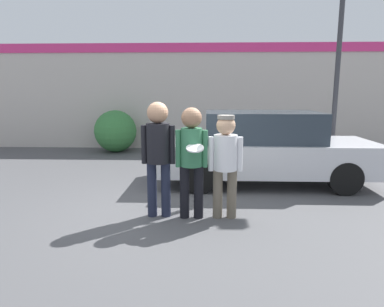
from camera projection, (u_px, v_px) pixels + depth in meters
ground_plane at (171, 213)px, 5.62m from camera, size 56.00×56.00×0.00m
storefront_building at (190, 96)px, 11.74m from camera, size 24.00×0.22×3.55m
person_left at (158, 148)px, 5.29m from camera, size 0.53×0.36×1.81m
person_middle_with_frisbee at (192, 153)px, 5.23m from camera, size 0.50×0.53×1.73m
person_right at (225, 157)px, 5.25m from camera, size 0.53×0.36×1.62m
parked_car_near at (264, 148)px, 7.32m from camera, size 4.53×1.82×1.55m
street_lamp at (354, 6)px, 7.99m from camera, size 1.62×0.35×6.41m
shrub at (115, 131)px, 11.18m from camera, size 1.36×1.36×1.36m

